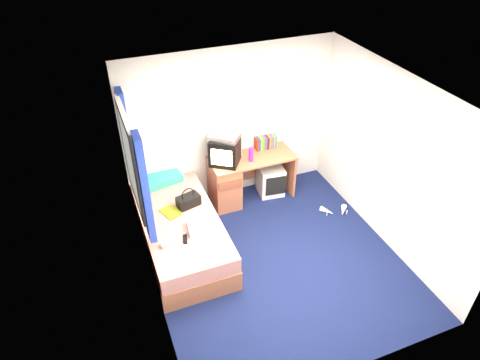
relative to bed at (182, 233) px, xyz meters
name	(u,v)px	position (x,y,z in m)	size (l,w,h in m)	color
ground	(276,261)	(1.10, -0.70, -0.27)	(3.40, 3.40, 0.00)	#0C1438
room_shell	(282,172)	(1.10, -0.70, 1.18)	(3.40, 3.40, 3.40)	white
bed	(182,233)	(0.00, 0.00, 0.00)	(1.01, 2.00, 0.54)	#A36143
pillow	(162,178)	(-0.03, 0.90, 0.33)	(0.55, 0.35, 0.12)	#1A6BAE
desk	(235,179)	(1.06, 0.74, 0.14)	(1.30, 0.55, 0.75)	#A36143
storage_cube	(271,180)	(1.67, 0.72, -0.03)	(0.38, 0.38, 0.48)	silver
crt_tv	(225,151)	(0.91, 0.74, 0.69)	(0.55, 0.54, 0.41)	black
vcr	(225,136)	(0.91, 0.74, 0.93)	(0.42, 0.30, 0.08)	#B9B9BB
book_row	(266,142)	(1.64, 0.90, 0.58)	(0.34, 0.13, 0.20)	maroon
picture_frame	(273,141)	(1.78, 0.93, 0.55)	(0.02, 0.12, 0.14)	black
pink_water_bottle	(251,155)	(1.28, 0.64, 0.59)	(0.07, 0.07, 0.22)	#E32097
aerosol_can	(240,151)	(1.19, 0.83, 0.57)	(0.05, 0.05, 0.17)	silver
handbag	(188,200)	(0.18, 0.22, 0.36)	(0.34, 0.24, 0.29)	black
towel	(201,226)	(0.20, -0.31, 0.33)	(0.33, 0.28, 0.11)	white
magazine	(171,212)	(-0.08, 0.16, 0.28)	(0.21, 0.28, 0.01)	#B9CA16
water_bottle	(168,242)	(-0.26, -0.42, 0.31)	(0.07, 0.07, 0.20)	silver
colour_swatch_fan	(199,243)	(0.10, -0.54, 0.28)	(0.22, 0.06, 0.01)	gold
remote_control	(185,239)	(-0.04, -0.42, 0.28)	(0.05, 0.16, 0.02)	black
window_assembly	(134,162)	(-0.45, 0.20, 1.15)	(0.11, 1.42, 1.40)	silver
white_heels	(335,211)	(2.37, -0.13, -0.23)	(0.44, 0.31, 0.09)	white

